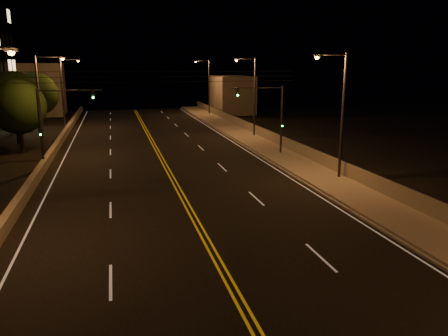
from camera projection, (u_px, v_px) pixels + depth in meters
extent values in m
cube|color=black|center=(185.00, 202.00, 27.15)|extent=(18.00, 120.00, 0.02)
cube|color=gray|center=(342.00, 188.00, 29.70)|extent=(3.60, 120.00, 0.30)
cube|color=gray|center=(317.00, 191.00, 29.27)|extent=(0.14, 120.00, 0.15)
cube|color=gray|center=(364.00, 177.00, 29.95)|extent=(0.30, 120.00, 1.00)
cube|color=gray|center=(16.00, 208.00, 24.73)|extent=(0.45, 120.00, 0.78)
cube|color=gray|center=(232.00, 95.00, 76.93)|extent=(6.00, 10.00, 6.44)
cube|color=gray|center=(38.00, 90.00, 73.15)|extent=(8.00, 8.00, 8.59)
cylinder|color=black|center=(365.00, 169.00, 29.82)|extent=(0.06, 120.00, 0.06)
cube|color=silver|center=(37.00, 213.00, 25.08)|extent=(0.12, 116.00, 0.00)
cube|color=silver|center=(312.00, 192.00, 29.20)|extent=(0.12, 116.00, 0.00)
cube|color=gold|center=(183.00, 202.00, 27.11)|extent=(0.12, 116.00, 0.00)
cube|color=gold|center=(187.00, 201.00, 27.18)|extent=(0.12, 116.00, 0.00)
cube|color=silver|center=(111.00, 281.00, 17.10)|extent=(0.12, 3.00, 0.00)
cube|color=silver|center=(110.00, 210.00, 25.59)|extent=(0.12, 3.00, 0.00)
cube|color=silver|center=(110.00, 174.00, 34.08)|extent=(0.12, 3.00, 0.00)
cube|color=silver|center=(110.00, 152.00, 42.57)|extent=(0.12, 3.00, 0.00)
cube|color=silver|center=(110.00, 138.00, 51.06)|extent=(0.12, 3.00, 0.00)
cube|color=silver|center=(110.00, 127.00, 59.55)|extent=(0.12, 3.00, 0.00)
cube|color=silver|center=(110.00, 119.00, 68.04)|extent=(0.12, 3.00, 0.00)
cube|color=silver|center=(110.00, 113.00, 76.53)|extent=(0.12, 3.00, 0.00)
cube|color=silver|center=(321.00, 257.00, 19.26)|extent=(0.12, 3.00, 0.00)
cube|color=silver|center=(256.00, 198.00, 27.75)|extent=(0.12, 3.00, 0.00)
cube|color=silver|center=(222.00, 167.00, 36.24)|extent=(0.12, 3.00, 0.00)
cube|color=silver|center=(201.00, 148.00, 44.73)|extent=(0.12, 3.00, 0.00)
cube|color=silver|center=(186.00, 135.00, 53.22)|extent=(0.12, 3.00, 0.00)
cube|color=silver|center=(176.00, 125.00, 61.71)|extent=(0.12, 3.00, 0.00)
cube|color=silver|center=(168.00, 118.00, 70.20)|extent=(0.12, 3.00, 0.00)
cube|color=silver|center=(162.00, 112.00, 78.69)|extent=(0.12, 3.00, 0.00)
cylinder|color=#2D2D33|center=(342.00, 119.00, 31.08)|extent=(0.20, 0.20, 9.13)
cylinder|color=#2D2D33|center=(332.00, 55.00, 29.80)|extent=(2.20, 0.12, 0.12)
cube|color=#2D2D33|center=(317.00, 56.00, 29.55)|extent=(0.50, 0.25, 0.14)
sphere|color=#FF9E2D|center=(317.00, 57.00, 29.57)|extent=(0.28, 0.28, 0.28)
cylinder|color=#2D2D33|center=(255.00, 98.00, 49.99)|extent=(0.20, 0.20, 9.13)
cylinder|color=#2D2D33|center=(246.00, 59.00, 48.71)|extent=(2.20, 0.12, 0.12)
cube|color=#2D2D33|center=(236.00, 59.00, 48.46)|extent=(0.50, 0.25, 0.14)
sphere|color=#FF9E2D|center=(236.00, 60.00, 48.49)|extent=(0.28, 0.28, 0.28)
cylinder|color=#2D2D33|center=(209.00, 88.00, 73.01)|extent=(0.20, 0.20, 9.13)
cylinder|color=#2D2D33|center=(202.00, 61.00, 71.73)|extent=(2.20, 0.12, 0.12)
cube|color=#2D2D33|center=(196.00, 61.00, 71.48)|extent=(0.50, 0.25, 0.14)
sphere|color=#FF9E2D|center=(196.00, 62.00, 71.50)|extent=(0.28, 0.28, 0.28)
cube|color=#2D2D33|center=(11.00, 50.00, 18.10)|extent=(0.50, 0.25, 0.14)
sphere|color=#FF9E2D|center=(11.00, 52.00, 18.12)|extent=(0.28, 0.28, 0.28)
cylinder|color=#2D2D33|center=(40.00, 109.00, 38.00)|extent=(0.20, 0.20, 9.13)
cylinder|color=#2D2D33|center=(49.00, 57.00, 37.25)|extent=(2.20, 0.12, 0.12)
cube|color=#2D2D33|center=(62.00, 58.00, 37.53)|extent=(0.50, 0.25, 0.14)
sphere|color=#FF9E2D|center=(62.00, 59.00, 37.55)|extent=(0.28, 0.28, 0.28)
cylinder|color=#2D2D33|center=(63.00, 95.00, 56.33)|extent=(0.20, 0.20, 9.13)
cylinder|color=#2D2D33|center=(69.00, 60.00, 55.58)|extent=(2.20, 0.12, 0.12)
cube|color=#2D2D33|center=(78.00, 60.00, 55.86)|extent=(0.50, 0.25, 0.14)
sphere|color=#FF9E2D|center=(78.00, 61.00, 55.88)|extent=(0.28, 0.28, 0.28)
cylinder|color=#2D2D33|center=(281.00, 121.00, 40.23)|extent=(0.18, 0.18, 6.50)
cylinder|color=#2D2D33|center=(256.00, 88.00, 38.93)|extent=(5.00, 0.10, 0.10)
cube|color=black|center=(237.00, 92.00, 38.59)|extent=(0.28, 0.18, 0.80)
sphere|color=#19FF4C|center=(238.00, 95.00, 38.54)|extent=(0.14, 0.14, 0.14)
cube|color=black|center=(282.00, 124.00, 40.15)|extent=(0.22, 0.14, 0.55)
cylinder|color=#2D2D33|center=(40.00, 129.00, 35.25)|extent=(0.18, 0.18, 6.50)
cylinder|color=#2D2D33|center=(70.00, 90.00, 35.14)|extent=(5.00, 0.10, 0.10)
cube|color=black|center=(93.00, 94.00, 35.64)|extent=(0.28, 0.18, 0.80)
sphere|color=#19FF4C|center=(93.00, 98.00, 35.60)|extent=(0.14, 0.14, 0.14)
cube|color=black|center=(41.00, 132.00, 35.16)|extent=(0.22, 0.14, 0.55)
cylinder|color=black|center=(164.00, 82.00, 34.50)|extent=(22.00, 0.03, 0.03)
cylinder|color=black|center=(164.00, 77.00, 34.41)|extent=(22.00, 0.03, 0.03)
cylinder|color=black|center=(163.00, 71.00, 34.32)|extent=(22.00, 0.03, 0.03)
cylinder|color=black|center=(22.00, 140.00, 42.11)|extent=(0.36, 0.36, 2.43)
sphere|color=black|center=(18.00, 107.00, 41.38)|extent=(5.12, 5.12, 5.12)
cylinder|color=black|center=(18.00, 131.00, 47.12)|extent=(0.36, 0.36, 2.70)
sphere|color=black|center=(14.00, 98.00, 46.31)|extent=(5.70, 5.70, 5.70)
cylinder|color=black|center=(39.00, 121.00, 56.37)|extent=(0.36, 0.36, 2.61)
sphere|color=black|center=(36.00, 94.00, 55.59)|extent=(5.52, 5.52, 5.52)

